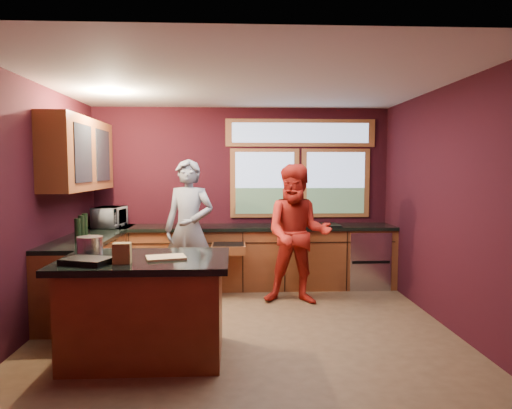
{
  "coord_description": "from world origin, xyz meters",
  "views": [
    {
      "loc": [
        -0.12,
        -5.01,
        1.77
      ],
      "look_at": [
        0.14,
        0.4,
        1.35
      ],
      "focal_mm": 32.0,
      "sensor_mm": 36.0,
      "label": 1
    }
  ],
  "objects": [
    {
      "name": "floor",
      "position": [
        0.0,
        0.0,
        0.0
      ],
      "size": [
        4.5,
        4.5,
        0.0
      ],
      "primitive_type": "plane",
      "color": "brown",
      "rests_on": "ground"
    },
    {
      "name": "room_shell",
      "position": [
        -0.6,
        0.32,
        1.8
      ],
      "size": [
        4.52,
        4.02,
        2.71
      ],
      "color": "black",
      "rests_on": "ground"
    },
    {
      "name": "back_counter",
      "position": [
        0.2,
        1.7,
        0.46
      ],
      "size": [
        4.5,
        0.64,
        0.93
      ],
      "color": "#602F16",
      "rests_on": "floor"
    },
    {
      "name": "left_counter",
      "position": [
        -1.95,
        0.85,
        0.47
      ],
      "size": [
        0.64,
        2.3,
        0.93
      ],
      "color": "#602F16",
      "rests_on": "floor"
    },
    {
      "name": "island",
      "position": [
        -0.95,
        -0.78,
        0.48
      ],
      "size": [
        1.55,
        1.05,
        0.95
      ],
      "color": "#602F16",
      "rests_on": "floor"
    },
    {
      "name": "person_grey",
      "position": [
        -0.73,
        1.16,
        0.95
      ],
      "size": [
        0.8,
        0.64,
        1.9
      ],
      "primitive_type": "imported",
      "rotation": [
        0.0,
        0.0,
        -0.3
      ],
      "color": "slate",
      "rests_on": "floor"
    },
    {
      "name": "person_red",
      "position": [
        0.71,
        0.87,
        0.92
      ],
      "size": [
        0.99,
        0.82,
        1.83
      ],
      "primitive_type": "imported",
      "rotation": [
        0.0,
        0.0,
        -0.16
      ],
      "color": "#A61C13",
      "rests_on": "floor"
    },
    {
      "name": "microwave",
      "position": [
        -1.92,
        1.62,
        1.08
      ],
      "size": [
        0.41,
        0.56,
        0.29
      ],
      "primitive_type": "imported",
      "rotation": [
        0.0,
        0.0,
        1.46
      ],
      "color": "#999999",
      "rests_on": "left_counter"
    },
    {
      "name": "potted_plant",
      "position": [
        0.65,
        1.75,
        1.11
      ],
      "size": [
        0.33,
        0.29,
        0.37
      ],
      "primitive_type": "imported",
      "color": "#999999",
      "rests_on": "back_counter"
    },
    {
      "name": "paper_towel",
      "position": [
        0.72,
        1.7,
        1.07
      ],
      "size": [
        0.12,
        0.12,
        0.28
      ],
      "primitive_type": "cylinder",
      "color": "white",
      "rests_on": "back_counter"
    },
    {
      "name": "cutting_board",
      "position": [
        -0.75,
        -0.83,
        0.95
      ],
      "size": [
        0.4,
        0.33,
        0.02
      ],
      "primitive_type": "cube",
      "rotation": [
        0.0,
        0.0,
        0.26
      ],
      "color": "tan",
      "rests_on": "island"
    },
    {
      "name": "stock_pot",
      "position": [
        -1.5,
        -0.63,
        1.03
      ],
      "size": [
        0.24,
        0.24,
        0.18
      ],
      "primitive_type": "cylinder",
      "color": "#B1B1B6",
      "rests_on": "island"
    },
    {
      "name": "paper_bag",
      "position": [
        -1.1,
        -1.03,
        1.03
      ],
      "size": [
        0.16,
        0.13,
        0.18
      ],
      "primitive_type": "cube",
      "rotation": [
        0.0,
        0.0,
        0.08
      ],
      "color": "brown",
      "rests_on": "island"
    },
    {
      "name": "black_tray",
      "position": [
        -1.4,
        -1.03,
        0.97
      ],
      "size": [
        0.47,
        0.39,
        0.05
      ],
      "primitive_type": "cube",
      "rotation": [
        0.0,
        0.0,
        -0.33
      ],
      "color": "black",
      "rests_on": "island"
    }
  ]
}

